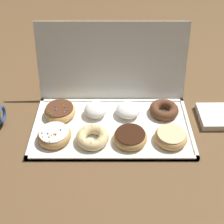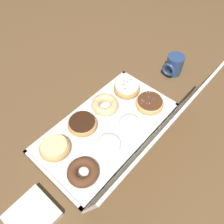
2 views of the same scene
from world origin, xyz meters
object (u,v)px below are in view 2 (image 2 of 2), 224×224
object	(u,v)px
donut_box	(107,127)
sprinkle_donut_0	(127,88)
sprinkle_donut_4	(150,103)
chocolate_cake_ring_donut_7	(83,172)
powdered_filled_donut_6	(109,143)
napkin_stack	(32,216)
powdered_filled_donut_5	(130,123)
coffee_mug	(174,65)
cruller_donut_1	(105,104)
chocolate_frosted_donut_2	(82,124)
glazed_ring_donut_3	(55,147)

from	to	relation	value
donut_box	sprinkle_donut_0	xyz separation A→B (m)	(-0.20, -0.06, 0.02)
sprinkle_donut_4	chocolate_cake_ring_donut_7	bearing A→B (deg)	1.43
sprinkle_donut_4	sprinkle_donut_0	bearing A→B (deg)	-91.17
donut_box	powdered_filled_donut_6	size ratio (longest dim) A/B	6.32
donut_box	napkin_stack	bearing A→B (deg)	7.44
powdered_filled_donut_5	coffee_mug	xyz separation A→B (m)	(-0.38, -0.05, 0.02)
donut_box	napkin_stack	size ratio (longest dim) A/B	4.27
cruller_donut_1	coffee_mug	world-z (taller)	coffee_mug
sprinkle_donut_4	napkin_stack	world-z (taller)	sprinkle_donut_4
chocolate_cake_ring_donut_7	napkin_stack	xyz separation A→B (m)	(0.20, -0.02, -0.02)
chocolate_frosted_donut_2	glazed_ring_donut_3	size ratio (longest dim) A/B	1.03
donut_box	chocolate_cake_ring_donut_7	bearing A→B (deg)	20.10
sprinkle_donut_4	napkin_stack	bearing A→B (deg)	-1.04
chocolate_cake_ring_donut_7	napkin_stack	world-z (taller)	chocolate_cake_ring_donut_7
cruller_donut_1	chocolate_cake_ring_donut_7	bearing A→B (deg)	28.60
sprinkle_donut_4	coffee_mug	world-z (taller)	coffee_mug
cruller_donut_1	powdered_filled_donut_5	xyz separation A→B (m)	(0.01, 0.14, 0.00)
glazed_ring_donut_3	powdered_filled_donut_5	size ratio (longest dim) A/B	1.32
donut_box	sprinkle_donut_0	bearing A→B (deg)	-162.38
sprinkle_donut_0	powdered_filled_donut_6	bearing A→B (deg)	26.32
glazed_ring_donut_3	coffee_mug	distance (m)	0.65
cruller_donut_1	chocolate_frosted_donut_2	size ratio (longest dim) A/B	0.98
chocolate_cake_ring_donut_7	glazed_ring_donut_3	bearing A→B (deg)	-88.26
cruller_donut_1	glazed_ring_donut_3	world-z (taller)	same
donut_box	chocolate_cake_ring_donut_7	xyz separation A→B (m)	(0.20, 0.07, 0.02)
sprinkle_donut_0	coffee_mug	xyz separation A→B (m)	(-0.25, 0.08, 0.02)
powdered_filled_donut_6	coffee_mug	size ratio (longest dim) A/B	0.92
powdered_filled_donut_6	napkin_stack	bearing A→B (deg)	-2.33
coffee_mug	napkin_stack	bearing A→B (deg)	2.23
sprinkle_donut_0	chocolate_cake_ring_donut_7	distance (m)	0.42
powdered_filled_donut_6	chocolate_cake_ring_donut_7	xyz separation A→B (m)	(0.14, 0.01, -0.00)
powdered_filled_donut_5	chocolate_cake_ring_donut_7	world-z (taller)	powdered_filled_donut_5
donut_box	glazed_ring_donut_3	bearing A→B (deg)	-19.30
sprinkle_donut_4	chocolate_cake_ring_donut_7	world-z (taller)	sprinkle_donut_4
cruller_donut_1	napkin_stack	size ratio (longest dim) A/B	0.85
donut_box	napkin_stack	world-z (taller)	napkin_stack
cruller_donut_1	donut_box	bearing A→B (deg)	47.04
chocolate_frosted_donut_2	glazed_ring_donut_3	bearing A→B (deg)	0.34
sprinkle_donut_0	sprinkle_donut_4	world-z (taller)	same
sprinkle_donut_0	powdered_filled_donut_6	distance (m)	0.29
sprinkle_donut_4	glazed_ring_donut_3	bearing A→B (deg)	-18.49
donut_box	powdered_filled_donut_5	world-z (taller)	powdered_filled_donut_5
cruller_donut_1	powdered_filled_donut_6	xyz separation A→B (m)	(0.13, 0.14, 0.00)
powdered_filled_donut_5	coffee_mug	bearing A→B (deg)	-173.11
chocolate_frosted_donut_2	powdered_filled_donut_5	world-z (taller)	powdered_filled_donut_5
coffee_mug	glazed_ring_donut_3	bearing A→B (deg)	-7.86
sprinkle_donut_0	cruller_donut_1	xyz separation A→B (m)	(0.13, -0.01, -0.00)
napkin_stack	coffee_mug	bearing A→B (deg)	-177.77
coffee_mug	powdered_filled_donut_5	bearing A→B (deg)	6.89
cruller_donut_1	napkin_stack	xyz separation A→B (m)	(0.46, 0.12, -0.02)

